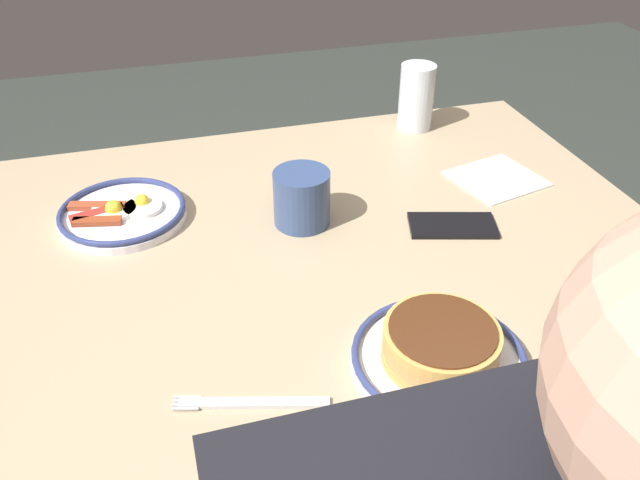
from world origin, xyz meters
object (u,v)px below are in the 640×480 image
paper_napkin (497,179)px  fork_near (250,403)px  cell_phone (453,226)px  drinking_glass (416,100)px  plate_near_main (122,213)px  coffee_mug (302,197)px  plate_center_pancakes (439,352)px

paper_napkin → fork_near: (0.55, 0.41, 0.00)m
cell_phone → paper_napkin: size_ratio=0.96×
drinking_glass → cell_phone: bearing=76.8°
paper_napkin → fork_near: 0.69m
plate_near_main → cell_phone: plate_near_main is taller
plate_near_main → fork_near: 0.48m
coffee_mug → paper_napkin: 0.39m
plate_near_main → paper_napkin: size_ratio=1.43×
coffee_mug → fork_near: (0.16, 0.37, -0.05)m
cell_phone → drinking_glass: bearing=-87.1°
plate_near_main → fork_near: size_ratio=1.16×
fork_near → plate_center_pancakes: bearing=179.2°
plate_center_pancakes → paper_napkin: (-0.31, -0.41, -0.02)m
drinking_glass → plate_near_main: bearing=18.3°
plate_center_pancakes → drinking_glass: size_ratio=1.62×
plate_center_pancakes → fork_near: size_ratio=1.21×
plate_near_main → paper_napkin: bearing=175.6°
plate_near_main → cell_phone: size_ratio=1.49×
cell_phone → fork_near: cell_phone is taller
coffee_mug → paper_napkin: (-0.39, -0.04, -0.05)m
coffee_mug → cell_phone: bearing=159.0°
plate_near_main → paper_napkin: (-0.68, 0.05, -0.01)m
paper_napkin → plate_near_main: bearing=-4.4°
coffee_mug → drinking_glass: drinking_glass is taller
drinking_glass → paper_napkin: bearing=103.4°
cell_phone → fork_near: 0.49m
plate_near_main → coffee_mug: size_ratio=1.69×
plate_center_pancakes → coffee_mug: bearing=-77.9°
plate_center_pancakes → paper_napkin: size_ratio=1.49×
cell_phone → plate_near_main: bearing=-2.7°
plate_center_pancakes → drinking_glass: 0.71m
coffee_mug → paper_napkin: coffee_mug is taller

